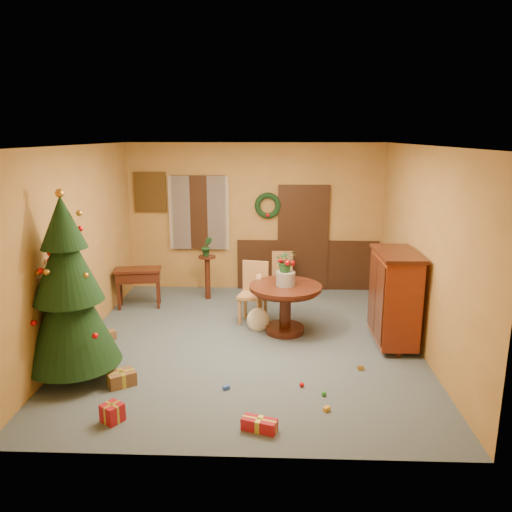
{
  "coord_description": "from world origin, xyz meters",
  "views": [
    {
      "loc": [
        0.39,
        -6.98,
        3.05
      ],
      "look_at": [
        0.11,
        0.4,
        1.24
      ],
      "focal_mm": 35.0,
      "sensor_mm": 36.0,
      "label": 1
    }
  ],
  "objects_px": {
    "christmas_tree": "(69,292)",
    "writing_desk": "(138,278)",
    "sideboard": "(395,296)",
    "dining_table": "(285,300)",
    "chair_near": "(254,290)"
  },
  "relations": [
    {
      "from": "chair_near",
      "to": "christmas_tree",
      "type": "relative_size",
      "value": 0.41
    },
    {
      "from": "dining_table",
      "to": "christmas_tree",
      "type": "xyz_separation_m",
      "value": [
        -2.72,
        -1.61,
        0.61
      ]
    },
    {
      "from": "christmas_tree",
      "to": "writing_desk",
      "type": "xyz_separation_m",
      "value": [
        0.1,
        2.72,
        -0.61
      ]
    },
    {
      "from": "chair_near",
      "to": "dining_table",
      "type": "bearing_deg",
      "value": -43.47
    },
    {
      "from": "christmas_tree",
      "to": "sideboard",
      "type": "xyz_separation_m",
      "value": [
        4.3,
        1.22,
        -0.39
      ]
    },
    {
      "from": "writing_desk",
      "to": "sideboard",
      "type": "relative_size",
      "value": 0.61
    },
    {
      "from": "sideboard",
      "to": "christmas_tree",
      "type": "bearing_deg",
      "value": -164.21
    },
    {
      "from": "sideboard",
      "to": "dining_table",
      "type": "bearing_deg",
      "value": 165.97
    },
    {
      "from": "dining_table",
      "to": "sideboard",
      "type": "distance_m",
      "value": 1.65
    },
    {
      "from": "chair_near",
      "to": "sideboard",
      "type": "bearing_deg",
      "value": -22.8
    },
    {
      "from": "dining_table",
      "to": "sideboard",
      "type": "bearing_deg",
      "value": -14.03
    },
    {
      "from": "christmas_tree",
      "to": "writing_desk",
      "type": "bearing_deg",
      "value": 87.83
    },
    {
      "from": "chair_near",
      "to": "writing_desk",
      "type": "bearing_deg",
      "value": 163.51
    },
    {
      "from": "christmas_tree",
      "to": "chair_near",
      "type": "bearing_deg",
      "value": 43.57
    },
    {
      "from": "dining_table",
      "to": "sideboard",
      "type": "relative_size",
      "value": 0.8
    }
  ]
}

